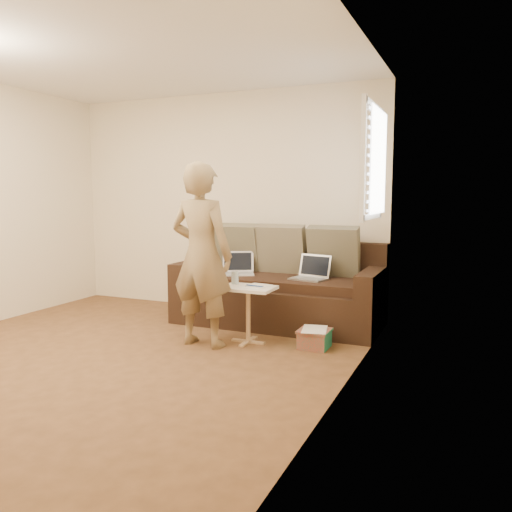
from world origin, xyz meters
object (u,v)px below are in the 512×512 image
object	(u,v)px
person	(201,255)
side_table	(248,315)
drinking_glass	(235,278)
sofa	(278,285)
laptop_silver	(308,280)
laptop_white	(238,275)
striped_box	(314,338)

from	to	relation	value
person	side_table	world-z (taller)	person
drinking_glass	person	bearing A→B (deg)	-119.39
sofa	side_table	distance (m)	0.80
person	drinking_glass	bearing A→B (deg)	-116.54
laptop_silver	person	bearing A→B (deg)	-115.48
side_table	sofa	bearing A→B (deg)	89.84
laptop_white	drinking_glass	world-z (taller)	drinking_glass
sofa	laptop_silver	bearing A→B (deg)	-11.29
sofa	striped_box	size ratio (longest dim) A/B	7.80
side_table	drinking_glass	distance (m)	0.39
sofa	striped_box	bearing A→B (deg)	-48.35
laptop_silver	striped_box	bearing A→B (deg)	-55.53
laptop_silver	laptop_white	size ratio (longest dim) A/B	1.03
sofa	person	size ratio (longest dim) A/B	1.29
laptop_silver	laptop_white	xyz separation A→B (m)	(-0.82, 0.02, 0.00)
sofa	laptop_silver	world-z (taller)	sofa
striped_box	laptop_silver	bearing A→B (deg)	112.62
laptop_white	person	world-z (taller)	person
laptop_silver	side_table	world-z (taller)	laptop_silver
person	laptop_silver	bearing A→B (deg)	-124.48
sofa	striped_box	world-z (taller)	sofa
laptop_silver	side_table	xyz separation A→B (m)	(-0.36, -0.72, -0.25)
sofa	person	xyz separation A→B (m)	(-0.37, -1.03, 0.43)
side_table	striped_box	bearing A→B (deg)	7.83
drinking_glass	laptop_silver	bearing A→B (deg)	49.10
laptop_silver	person	size ratio (longest dim) A/B	0.21
person	striped_box	world-z (taller)	person
side_table	striped_box	xyz separation A→B (m)	(0.63, 0.09, -0.18)
drinking_glass	striped_box	world-z (taller)	drinking_glass
laptop_silver	striped_box	distance (m)	0.81
sofa	laptop_white	world-z (taller)	sofa
person	drinking_glass	distance (m)	0.45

